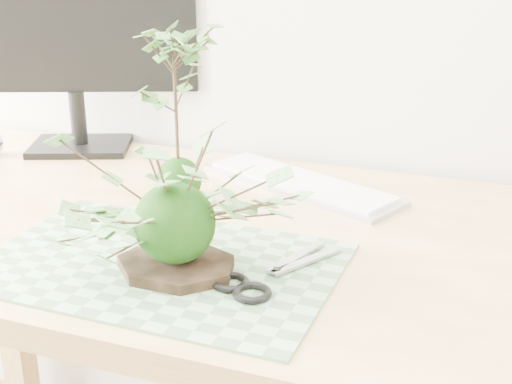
{
  "coord_description": "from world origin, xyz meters",
  "views": [
    {
      "loc": [
        0.32,
        0.29,
        1.18
      ],
      "look_at": [
        0.0,
        1.14,
        0.84
      ],
      "focal_mm": 50.0,
      "sensor_mm": 36.0,
      "label": 1
    }
  ],
  "objects_px": {
    "desk": "(253,281)",
    "monitor": "(72,26)",
    "ivy_kokedama": "(173,187)",
    "maple_kokedama": "(174,69)",
    "keyboard": "(300,183)"
  },
  "relations": [
    {
      "from": "desk",
      "to": "keyboard",
      "type": "xyz_separation_m",
      "value": [
        0.01,
        0.21,
        0.09
      ]
    },
    {
      "from": "desk",
      "to": "maple_kokedama",
      "type": "relative_size",
      "value": 4.96
    },
    {
      "from": "monitor",
      "to": "keyboard",
      "type": "bearing_deg",
      "value": -29.18
    },
    {
      "from": "ivy_kokedama",
      "to": "monitor",
      "type": "distance_m",
      "value": 0.64
    },
    {
      "from": "desk",
      "to": "ivy_kokedama",
      "type": "distance_m",
      "value": 0.28
    },
    {
      "from": "desk",
      "to": "monitor",
      "type": "distance_m",
      "value": 0.66
    },
    {
      "from": "ivy_kokedama",
      "to": "monitor",
      "type": "bearing_deg",
      "value": 134.51
    },
    {
      "from": "ivy_kokedama",
      "to": "maple_kokedama",
      "type": "relative_size",
      "value": 1.22
    },
    {
      "from": "desk",
      "to": "ivy_kokedama",
      "type": "bearing_deg",
      "value": -105.01
    },
    {
      "from": "ivy_kokedama",
      "to": "monitor",
      "type": "xyz_separation_m",
      "value": [
        -0.44,
        0.45,
        0.13
      ]
    },
    {
      "from": "ivy_kokedama",
      "to": "maple_kokedama",
      "type": "height_order",
      "value": "maple_kokedama"
    },
    {
      "from": "desk",
      "to": "maple_kokedama",
      "type": "distance_m",
      "value": 0.36
    },
    {
      "from": "desk",
      "to": "monitor",
      "type": "xyz_separation_m",
      "value": [
        -0.49,
        0.28,
        0.34
      ]
    },
    {
      "from": "maple_kokedama",
      "to": "keyboard",
      "type": "height_order",
      "value": "maple_kokedama"
    },
    {
      "from": "ivy_kokedama",
      "to": "keyboard",
      "type": "distance_m",
      "value": 0.4
    }
  ]
}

